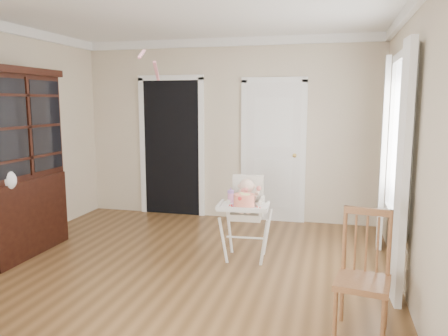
% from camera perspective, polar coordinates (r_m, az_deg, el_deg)
% --- Properties ---
extents(floor, '(5.00, 5.00, 0.00)m').
position_cam_1_polar(floor, '(4.58, -7.24, -14.19)').
color(floor, '#51361C').
rests_on(floor, ground).
extents(ceiling, '(5.00, 5.00, 0.00)m').
position_cam_1_polar(ceiling, '(4.33, -7.96, 20.93)').
color(ceiling, white).
rests_on(ceiling, wall_back).
extents(wall_back, '(4.50, 0.00, 4.50)m').
position_cam_1_polar(wall_back, '(6.63, 0.48, 4.97)').
color(wall_back, beige).
rests_on(wall_back, floor).
extents(wall_right, '(0.00, 5.00, 5.00)m').
position_cam_1_polar(wall_right, '(4.00, 23.90, 1.84)').
color(wall_right, beige).
rests_on(wall_right, floor).
extents(crown_molding, '(4.50, 5.00, 0.12)m').
position_cam_1_polar(crown_molding, '(4.32, -7.94, 20.15)').
color(crown_molding, white).
rests_on(crown_molding, ceiling).
extents(doorway, '(1.06, 0.05, 2.22)m').
position_cam_1_polar(doorway, '(6.90, -6.85, 3.05)').
color(doorway, black).
rests_on(doorway, wall_back).
extents(closet_door, '(0.96, 0.09, 2.13)m').
position_cam_1_polar(closet_door, '(6.50, 6.43, 1.97)').
color(closet_door, white).
rests_on(closet_door, wall_back).
extents(window_right, '(0.13, 1.84, 2.30)m').
position_cam_1_polar(window_right, '(4.79, 21.44, 2.21)').
color(window_right, white).
rests_on(window_right, wall_right).
extents(high_chair, '(0.59, 0.71, 0.96)m').
position_cam_1_polar(high_chair, '(4.92, 2.90, -5.23)').
color(high_chair, white).
rests_on(high_chair, floor).
extents(baby, '(0.28, 0.20, 0.39)m').
position_cam_1_polar(baby, '(4.92, 2.96, -3.75)').
color(baby, beige).
rests_on(baby, high_chair).
extents(cake, '(0.29, 0.29, 0.14)m').
position_cam_1_polar(cake, '(4.67, 2.64, -4.21)').
color(cake, silver).
rests_on(cake, high_chair).
extents(sippy_cup, '(0.07, 0.07, 0.18)m').
position_cam_1_polar(sippy_cup, '(4.83, 0.88, -3.68)').
color(sippy_cup, pink).
rests_on(sippy_cup, high_chair).
extents(china_cabinet, '(0.57, 1.28, 2.15)m').
position_cam_1_polar(china_cabinet, '(5.56, -25.74, 0.60)').
color(china_cabinet, black).
rests_on(china_cabinet, floor).
extents(dining_chair, '(0.45, 0.45, 0.96)m').
position_cam_1_polar(dining_chair, '(3.58, 17.71, -13.49)').
color(dining_chair, brown).
rests_on(dining_chair, floor).
extents(streamer, '(0.18, 0.47, 0.15)m').
position_cam_1_polar(streamer, '(4.99, -10.69, 14.44)').
color(streamer, pink).
rests_on(streamer, ceiling).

